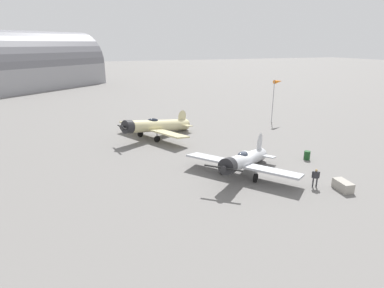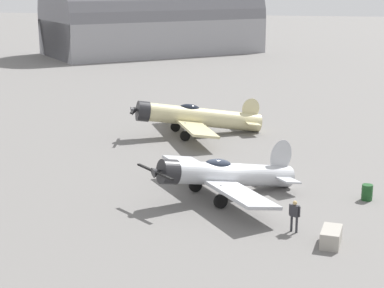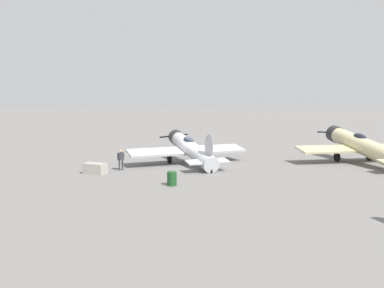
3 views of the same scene
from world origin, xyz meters
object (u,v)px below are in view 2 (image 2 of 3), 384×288
at_px(airplane_foreground, 223,175).
at_px(equipment_crate, 331,237).
at_px(fuel_drum, 367,192).
at_px(ground_crew_mechanic, 295,213).
at_px(airplane_mid_apron, 195,117).

distance_m(airplane_foreground, equipment_crate, 8.32).
height_order(airplane_foreground, fuel_drum, airplane_foreground).
bearing_deg(airplane_foreground, fuel_drum, 150.35).
bearing_deg(fuel_drum, airplane_foreground, -81.66).
height_order(ground_crew_mechanic, equipment_crate, ground_crew_mechanic).
xyz_separation_m(ground_crew_mechanic, equipment_crate, (1.23, 1.79, -0.59)).
bearing_deg(fuel_drum, airplane_mid_apron, -136.31).
xyz_separation_m(airplane_foreground, fuel_drum, (-1.18, 8.07, -0.90)).
relative_size(ground_crew_mechanic, fuel_drum, 1.80).
distance_m(airplane_mid_apron, ground_crew_mechanic, 20.77).
xyz_separation_m(ground_crew_mechanic, fuel_drum, (-5.59, 3.81, -0.53)).
distance_m(airplane_mid_apron, equipment_crate, 22.68).
xyz_separation_m(airplane_mid_apron, ground_crew_mechanic, (18.80, 8.81, -0.51)).
bearing_deg(ground_crew_mechanic, airplane_foreground, -107.45).
relative_size(airplane_mid_apron, equipment_crate, 6.12).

